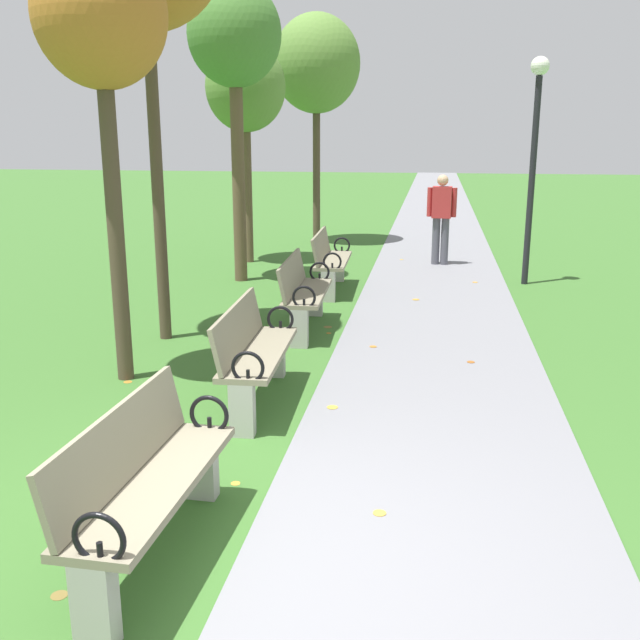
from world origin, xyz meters
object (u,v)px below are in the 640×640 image
at_px(tree_3, 235,40).
at_px(tree_5, 316,65).
at_px(park_bench_4, 330,260).
at_px(park_bench_1, 146,481).
at_px(tree_1, 101,22).
at_px(tree_4, 246,89).
at_px(pedestrian_walking, 441,215).
at_px(park_bench_2, 254,351).
at_px(lamp_post, 535,137).
at_px(park_bench_3, 303,292).

height_order(tree_3, tree_5, tree_5).
bearing_deg(park_bench_4, park_bench_1, -90.00).
bearing_deg(tree_1, park_bench_4, 71.79).
relative_size(tree_1, tree_4, 1.03).
distance_m(tree_4, pedestrian_walking, 4.17).
distance_m(park_bench_2, pedestrian_walking, 7.49).
xyz_separation_m(pedestrian_walking, lamp_post, (1.35, -1.48, 1.38)).
bearing_deg(tree_4, park_bench_1, -79.05).
distance_m(pedestrian_walking, lamp_post, 2.43).
height_order(tree_1, pedestrian_walking, tree_1).
xyz_separation_m(park_bench_4, pedestrian_walking, (1.68, 2.47, 0.44)).
bearing_deg(park_bench_3, tree_4, 112.02).
bearing_deg(tree_4, tree_5, 71.17).
bearing_deg(tree_5, park_bench_3, -82.09).
relative_size(park_bench_1, tree_4, 0.41).
distance_m(park_bench_3, tree_3, 4.61).
bearing_deg(tree_3, park_bench_2, -73.77).
height_order(park_bench_3, tree_1, tree_1).
bearing_deg(park_bench_2, pedestrian_walking, 77.02).
bearing_deg(park_bench_2, lamp_post, 62.42).
height_order(park_bench_2, tree_1, tree_1).
relative_size(park_bench_2, tree_4, 0.41).
distance_m(park_bench_3, pedestrian_walking, 5.08).
bearing_deg(park_bench_2, tree_3, 106.23).
distance_m(park_bench_4, tree_5, 5.90).
relative_size(park_bench_2, park_bench_4, 1.00).
relative_size(park_bench_4, tree_3, 0.35).
xyz_separation_m(park_bench_2, tree_1, (-1.44, 0.45, 2.84)).
height_order(park_bench_1, tree_5, tree_5).
bearing_deg(park_bench_1, tree_1, 115.93).
distance_m(tree_1, pedestrian_walking, 7.88).
bearing_deg(tree_3, park_bench_1, -78.77).
relative_size(tree_1, pedestrian_walking, 2.50).
relative_size(park_bench_2, tree_5, 0.34).
height_order(park_bench_1, tree_4, tree_4).
height_order(park_bench_2, tree_5, tree_5).
relative_size(park_bench_2, pedestrian_walking, 1.00).
bearing_deg(park_bench_3, park_bench_1, -90.00).
bearing_deg(tree_5, tree_1, -92.76).
height_order(tree_4, tree_5, tree_5).
relative_size(tree_3, lamp_post, 1.33).
bearing_deg(park_bench_4, park_bench_3, -90.00).
xyz_separation_m(tree_3, tree_4, (-0.29, 1.72, -0.62)).
distance_m(park_bench_1, park_bench_4, 7.32).
bearing_deg(lamp_post, tree_3, -174.67).
relative_size(park_bench_1, tree_3, 0.35).
height_order(park_bench_3, tree_4, tree_4).
height_order(park_bench_3, pedestrian_walking, pedestrian_walking).
bearing_deg(tree_1, park_bench_3, 55.08).
height_order(park_bench_4, tree_5, tree_5).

